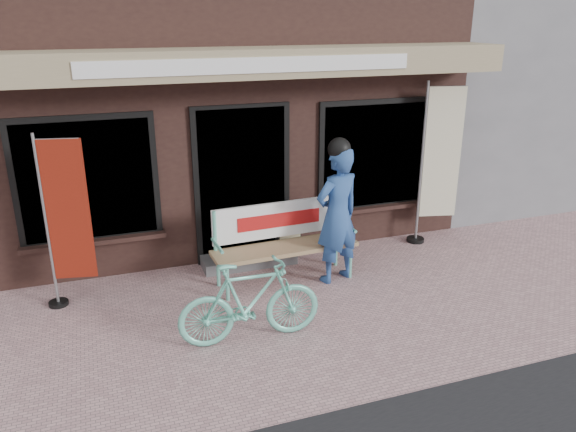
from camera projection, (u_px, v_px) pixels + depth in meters
name	position (u px, v px, depth m)	size (l,w,h in m)	color
ground	(291.00, 325.00, 6.33)	(70.00, 70.00, 0.00)	#BE9193
storefront	(195.00, 34.00, 9.72)	(7.00, 6.77, 6.00)	black
neighbor_right_near	(558.00, 38.00, 12.91)	(10.00, 7.00, 5.60)	slate
bench	(282.00, 236.00, 7.25)	(1.91, 0.58, 1.03)	#66C7AE
person	(337.00, 213.00, 7.12)	(0.75, 0.59, 1.90)	#284C8C
bicycle	(250.00, 302.00, 5.90)	(0.43, 1.53, 0.92)	#66C7AE
nobori_red	(65.00, 220.00, 6.43)	(0.62, 0.27, 2.10)	gray
nobori_cream	(438.00, 162.00, 8.27)	(0.72, 0.32, 2.43)	gray
menu_stand	(289.00, 230.00, 7.99)	(0.41, 0.18, 0.81)	black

